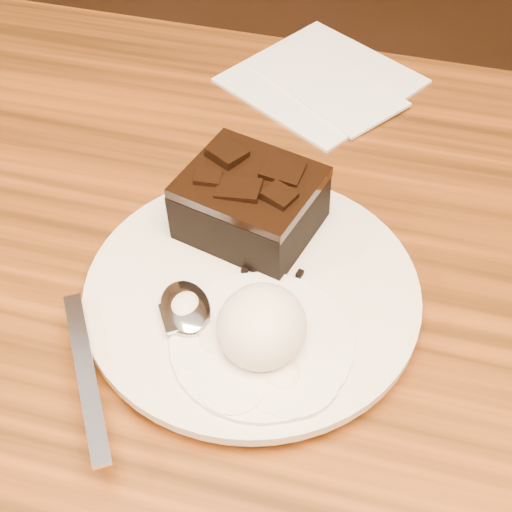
% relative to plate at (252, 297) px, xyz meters
% --- Properties ---
extents(plate, '(0.23, 0.23, 0.02)m').
position_rel_plate_xyz_m(plate, '(0.00, 0.00, 0.00)').
color(plate, silver).
rests_on(plate, dining_table).
extents(brownie, '(0.11, 0.10, 0.04)m').
position_rel_plate_xyz_m(brownie, '(-0.02, 0.06, 0.03)').
color(brownie, black).
rests_on(brownie, plate).
extents(ice_cream_scoop, '(0.06, 0.06, 0.05)m').
position_rel_plate_xyz_m(ice_cream_scoop, '(0.02, -0.04, 0.03)').
color(ice_cream_scoop, white).
rests_on(ice_cream_scoop, plate).
extents(melt_puddle, '(0.12, 0.12, 0.00)m').
position_rel_plate_xyz_m(melt_puddle, '(0.02, -0.04, 0.01)').
color(melt_puddle, white).
rests_on(melt_puddle, plate).
extents(spoon, '(0.13, 0.18, 0.01)m').
position_rel_plate_xyz_m(spoon, '(-0.04, -0.03, 0.01)').
color(spoon, silver).
rests_on(spoon, plate).
extents(napkin, '(0.20, 0.20, 0.01)m').
position_rel_plate_xyz_m(napkin, '(-0.01, 0.27, -0.01)').
color(napkin, white).
rests_on(napkin, dining_table).
extents(crumb_a, '(0.01, 0.01, 0.00)m').
position_rel_plate_xyz_m(crumb_a, '(0.01, -0.04, 0.01)').
color(crumb_a, black).
rests_on(crumb_a, plate).
extents(crumb_b, '(0.01, 0.01, 0.00)m').
position_rel_plate_xyz_m(crumb_b, '(-0.01, 0.01, 0.01)').
color(crumb_b, black).
rests_on(crumb_b, plate).
extents(crumb_c, '(0.01, 0.01, 0.00)m').
position_rel_plate_xyz_m(crumb_c, '(0.03, 0.02, 0.01)').
color(crumb_c, black).
rests_on(crumb_c, plate).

